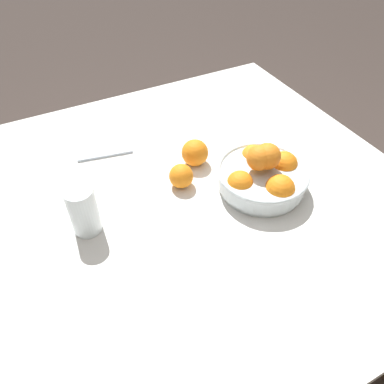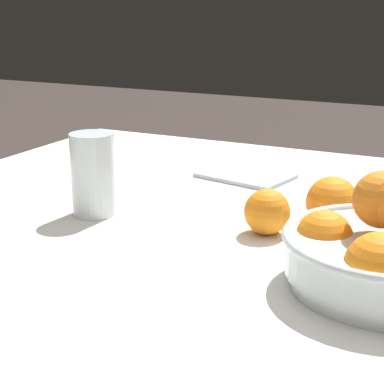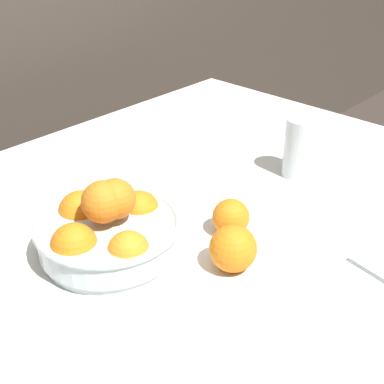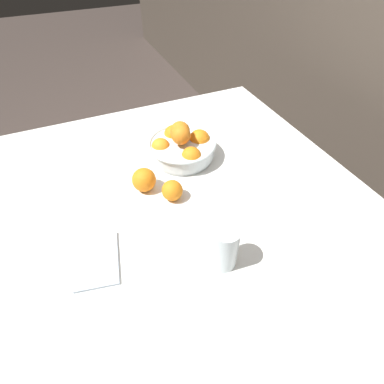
% 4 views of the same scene
% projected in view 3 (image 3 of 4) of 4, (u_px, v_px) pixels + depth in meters
% --- Properties ---
extents(dining_table, '(1.30, 1.19, 0.74)m').
position_uv_depth(dining_table, '(222.00, 248.00, 1.06)').
color(dining_table, white).
rests_on(dining_table, ground_plane).
extents(fruit_bowl, '(0.25, 0.25, 0.14)m').
position_uv_depth(fruit_bowl, '(107.00, 230.00, 0.91)').
color(fruit_bowl, silver).
rests_on(fruit_bowl, dining_table).
extents(juice_glass, '(0.07, 0.07, 0.13)m').
position_uv_depth(juice_glass, '(301.00, 151.00, 1.16)').
color(juice_glass, '#F4A314').
rests_on(juice_glass, dining_table).
extents(orange_loose_near_bowl, '(0.07, 0.07, 0.07)m').
position_uv_depth(orange_loose_near_bowl, '(231.00, 217.00, 0.97)').
color(orange_loose_near_bowl, orange).
rests_on(orange_loose_near_bowl, dining_table).
extents(orange_loose_front, '(0.08, 0.08, 0.08)m').
position_uv_depth(orange_loose_front, '(233.00, 248.00, 0.88)').
color(orange_loose_front, orange).
rests_on(orange_loose_front, dining_table).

